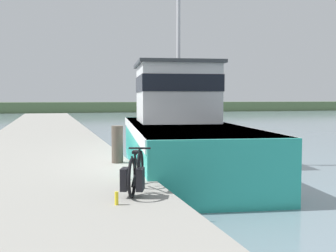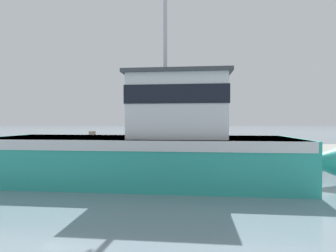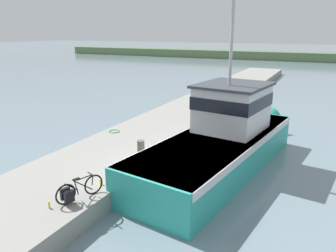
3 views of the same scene
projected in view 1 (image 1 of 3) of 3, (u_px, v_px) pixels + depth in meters
The scene contains 8 objects.
ground_plane at pixel (160, 187), 11.83m from camera, with size 320.00×320.00×0.00m, color gray.
dock_pier at pixel (42, 180), 10.94m from camera, with size 4.76×80.00×0.73m, color gray.
far_shoreline at pixel (223, 106), 82.16m from camera, with size 180.00×5.00×1.80m, color #567047.
fishing_boat_main at pixel (179, 129), 15.13m from camera, with size 4.96×13.15×9.25m.
bicycle_touring at pixel (135, 174), 7.79m from camera, with size 0.78×1.67×0.79m.
mooring_post at pixel (117, 144), 11.47m from camera, with size 0.31×0.31×1.01m, color #51473D.
water_bottle_by_bike at pixel (123, 175), 9.07m from camera, with size 0.08×0.08×0.20m, color yellow.
water_bottle_on_curb at pixel (117, 198), 6.94m from camera, with size 0.06×0.06×0.22m, color yellow.
Camera 1 is at (-2.99, -11.31, 2.49)m, focal length 45.00 mm.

